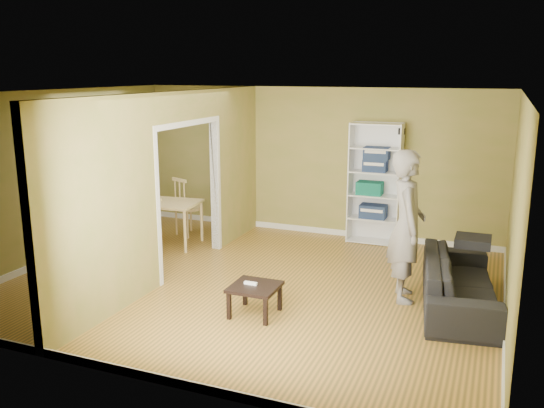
{
  "coord_description": "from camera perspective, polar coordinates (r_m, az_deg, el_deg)",
  "views": [
    {
      "loc": [
        3.04,
        -6.89,
        2.88
      ],
      "look_at": [
        0.2,
        0.2,
        1.1
      ],
      "focal_mm": 38.0,
      "sensor_mm": 36.0,
      "label": 1
    }
  ],
  "objects": [
    {
      "name": "paper_box_navy_a",
      "position": [
        9.92,
        10.0,
        -0.71
      ],
      "size": [
        0.44,
        0.29,
        0.23
      ],
      "primitive_type": "cube",
      "color": "navy",
      "rests_on": "bookshelf"
    },
    {
      "name": "dining_table",
      "position": [
        9.8,
        -10.73,
        -0.21
      ],
      "size": [
        1.18,
        0.78,
        0.74
      ],
      "rotation": [
        0.0,
        0.0,
        0.1
      ],
      "color": "#DFCD7A",
      "rests_on": "ground"
    },
    {
      "name": "sofa",
      "position": [
        7.52,
        18.14,
        -6.68
      ],
      "size": [
        2.28,
        1.22,
        0.83
      ],
      "primitive_type": "imported",
      "rotation": [
        0.0,
        0.0,
        1.71
      ],
      "color": "black",
      "rests_on": "ground"
    },
    {
      "name": "coffee_table",
      "position": [
        6.96,
        -1.72,
        -8.48
      ],
      "size": [
        0.56,
        0.56,
        0.37
      ],
      "rotation": [
        0.0,
        0.0,
        0.01
      ],
      "color": "black",
      "rests_on": "ground"
    },
    {
      "name": "person",
      "position": [
        7.39,
        13.27,
        -0.88
      ],
      "size": [
        0.97,
        0.84,
        2.27
      ],
      "primitive_type": "imported",
      "rotation": [
        0.0,
        0.0,
        1.84
      ],
      "color": "slate",
      "rests_on": "ground"
    },
    {
      "name": "bookshelf",
      "position": [
        9.86,
        10.21,
        2.05
      ],
      "size": [
        0.86,
        0.38,
        2.04
      ],
      "color": "white",
      "rests_on": "ground"
    },
    {
      "name": "paper_box_teal",
      "position": [
        9.85,
        9.65,
        1.57
      ],
      "size": [
        0.43,
        0.28,
        0.22
      ],
      "primitive_type": "cube",
      "color": "teal",
      "rests_on": "bookshelf"
    },
    {
      "name": "partition",
      "position": [
        8.24,
        -9.61,
        1.88
      ],
      "size": [
        0.22,
        5.5,
        2.6
      ],
      "primitive_type": null,
      "color": "#A08B4A",
      "rests_on": "ground"
    },
    {
      "name": "paper_box_navy_b",
      "position": [
        9.76,
        10.19,
        3.78
      ],
      "size": [
        0.39,
        0.25,
        0.2
      ],
      "primitive_type": "cube",
      "color": "navy",
      "rests_on": "bookshelf"
    },
    {
      "name": "chair_near",
      "position": [
        9.28,
        -12.24,
        -2.24
      ],
      "size": [
        0.57,
        0.57,
        0.94
      ],
      "primitive_type": null,
      "rotation": [
        0.0,
        0.0,
        -0.42
      ],
      "color": "tan",
      "rests_on": "ground"
    },
    {
      "name": "room_shell",
      "position": [
        7.69,
        -1.94,
        1.26
      ],
      "size": [
        6.5,
        6.5,
        6.5
      ],
      "color": "#B68032",
      "rests_on": "ground"
    },
    {
      "name": "paper_box_navy_c",
      "position": [
        9.72,
        10.34,
        5.02
      ],
      "size": [
        0.41,
        0.27,
        0.21
      ],
      "primitive_type": "cube",
      "color": "navy",
      "rests_on": "bookshelf"
    },
    {
      "name": "wall_speaker",
      "position": [
        9.75,
        12.73,
        7.04
      ],
      "size": [
        0.1,
        0.1,
        0.1
      ],
      "primitive_type": "cube",
      "color": "black",
      "rests_on": "room_shell"
    },
    {
      "name": "game_controller",
      "position": [
        6.96,
        -2.13,
        -7.85
      ],
      "size": [
        0.16,
        0.04,
        0.03
      ],
      "primitive_type": "cube",
      "color": "white",
      "rests_on": "coffee_table"
    },
    {
      "name": "chair_far",
      "position": [
        10.33,
        -8.25,
        -0.19
      ],
      "size": [
        0.63,
        0.63,
        1.05
      ],
      "primitive_type": null,
      "rotation": [
        0.0,
        0.0,
        2.75
      ],
      "color": "tan",
      "rests_on": "ground"
    },
    {
      "name": "chair_left",
      "position": [
        10.26,
        -14.41,
        -0.71
      ],
      "size": [
        0.46,
        0.46,
        1.0
      ],
      "primitive_type": null,
      "rotation": [
        0.0,
        0.0,
        -1.57
      ],
      "color": "#D8AC7D",
      "rests_on": "ground"
    }
  ]
}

